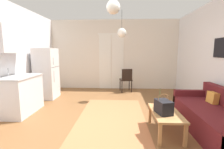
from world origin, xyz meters
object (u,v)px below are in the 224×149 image
Objects in this scene: coffee_table at (166,115)px; accent_chair at (126,79)px; couch at (219,120)px; refrigerator at (47,73)px; bamboo_vase at (159,104)px; pendant_lamp_near at (113,7)px; pendant_lamp_far at (122,33)px; handbag at (163,107)px.

coffee_table is 3.06m from accent_chair.
couch is 4.67m from refrigerator.
accent_chair is at bearing 101.47° from coffee_table.
bamboo_vase is at bearing 107.89° from coffee_table.
coffee_table is 0.58× the size of refrigerator.
pendant_lamp_near is at bearing 72.57° from accent_chair.
couch is 0.96m from coffee_table.
pendant_lamp_near is (-0.95, -0.28, 1.81)m from coffee_table.
bamboo_vase is 1.95m from pendant_lamp_near.
refrigerator is 2.74m from accent_chair.
bamboo_vase is at bearing -69.44° from pendant_lamp_far.
accent_chair is (-1.56, 2.98, 0.23)m from couch.
accent_chair reaches higher than coffee_table.
couch is 2.97× the size of pendant_lamp_near.
pendant_lamp_near reaches higher than bamboo_vase.
pendant_lamp_near is at bearing -150.95° from bamboo_vase.
bamboo_vase is 2.84m from accent_chair.
couch is 2.28× the size of accent_chair.
pendant_lamp_far reaches higher than accent_chair.
handbag is at bearing -90.30° from bamboo_vase.
refrigerator is at bearing 153.05° from couch.
couch reaches higher than handbag.
bamboo_vase is 0.57× the size of pendant_lamp_near.
pendant_lamp_near reaches higher than accent_chair.
pendant_lamp_far reaches higher than handbag.
accent_chair is at bearing 99.95° from handbag.
accent_chair is (-0.54, 3.07, -0.04)m from handbag.
pendant_lamp_far is at bearing 66.07° from accent_chair.
coffee_table is 1.39× the size of pendant_lamp_near.
coffee_table is (-0.95, -0.01, 0.08)m from couch.
coffee_table is 2.06m from pendant_lamp_near.
bamboo_vase is 0.24× the size of refrigerator.
couch is 5.54× the size of handbag.
pendant_lamp_near is (-0.88, -0.20, 1.63)m from handbag.
handbag is (-0.07, -0.08, 0.18)m from coffee_table.
refrigerator is 2.38× the size of pendant_lamp_near.
refrigerator is 2.70m from pendant_lamp_far.
pendant_lamp_far reaches higher than coffee_table.
accent_chair is 1.08× the size of pendant_lamp_far.
pendant_lamp_near is (-0.88, -0.49, 1.67)m from bamboo_vase.
pendant_lamp_near is at bearing -171.14° from couch.
pendant_lamp_far is (-0.72, 2.23, 1.52)m from handbag.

